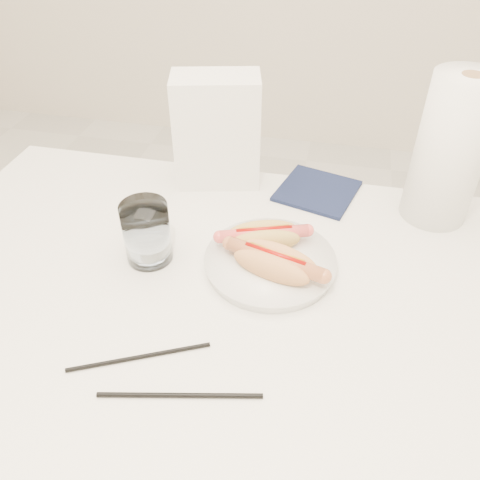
% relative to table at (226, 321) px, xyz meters
% --- Properties ---
extents(table, '(1.20, 0.80, 0.75)m').
position_rel_table_xyz_m(table, '(0.00, 0.00, 0.00)').
color(table, white).
rests_on(table, ground).
extents(plate, '(0.27, 0.27, 0.02)m').
position_rel_table_xyz_m(plate, '(0.06, 0.09, 0.07)').
color(plate, white).
rests_on(plate, table).
extents(hotdog_left, '(0.16, 0.10, 0.04)m').
position_rel_table_xyz_m(hotdog_left, '(0.04, 0.12, 0.10)').
color(hotdog_left, tan).
rests_on(hotdog_left, plate).
extents(hotdog_right, '(0.17, 0.10, 0.05)m').
position_rel_table_xyz_m(hotdog_right, '(0.07, 0.06, 0.10)').
color(hotdog_right, '#E69C5A').
rests_on(hotdog_right, plate).
extents(water_glass, '(0.08, 0.08, 0.11)m').
position_rel_table_xyz_m(water_glass, '(-0.16, 0.07, 0.12)').
color(water_glass, white).
rests_on(water_glass, table).
extents(chopstick_near, '(0.19, 0.10, 0.01)m').
position_rel_table_xyz_m(chopstick_near, '(-0.09, -0.15, 0.06)').
color(chopstick_near, black).
rests_on(chopstick_near, table).
extents(chopstick_far, '(0.22, 0.05, 0.01)m').
position_rel_table_xyz_m(chopstick_far, '(-0.02, -0.20, 0.06)').
color(chopstick_far, black).
rests_on(chopstick_far, table).
extents(napkin_box, '(0.20, 0.14, 0.24)m').
position_rel_table_xyz_m(napkin_box, '(-0.10, 0.35, 0.18)').
color(napkin_box, white).
rests_on(napkin_box, table).
extents(navy_napkin, '(0.19, 0.19, 0.01)m').
position_rel_table_xyz_m(navy_napkin, '(0.12, 0.34, 0.06)').
color(navy_napkin, '#111835').
rests_on(navy_napkin, table).
extents(paper_towel_roll, '(0.16, 0.16, 0.29)m').
position_rel_table_xyz_m(paper_towel_roll, '(0.35, 0.32, 0.20)').
color(paper_towel_roll, white).
rests_on(paper_towel_roll, table).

